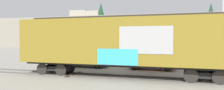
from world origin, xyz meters
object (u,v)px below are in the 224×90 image
object	(u,v)px
freight_car	(123,42)
flagpole	(222,15)
parked_car_red	(152,60)
parked_car_black	(88,59)

from	to	relation	value
freight_car	flagpole	size ratio (longest dim) A/B	1.82
flagpole	freight_car	bearing A→B (deg)	-128.47
parked_car_red	freight_car	bearing A→B (deg)	-107.37
parked_car_black	parked_car_red	distance (m)	6.47
flagpole	parked_car_red	size ratio (longest dim) A/B	2.00
parked_car_red	flagpole	bearing A→B (deg)	39.46
freight_car	parked_car_red	distance (m)	5.42
freight_car	parked_car_black	xyz separation A→B (m)	(-4.93, 5.00, -1.86)
parked_car_black	parked_car_red	bearing A→B (deg)	-0.93
freight_car	parked_car_black	bearing A→B (deg)	134.60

